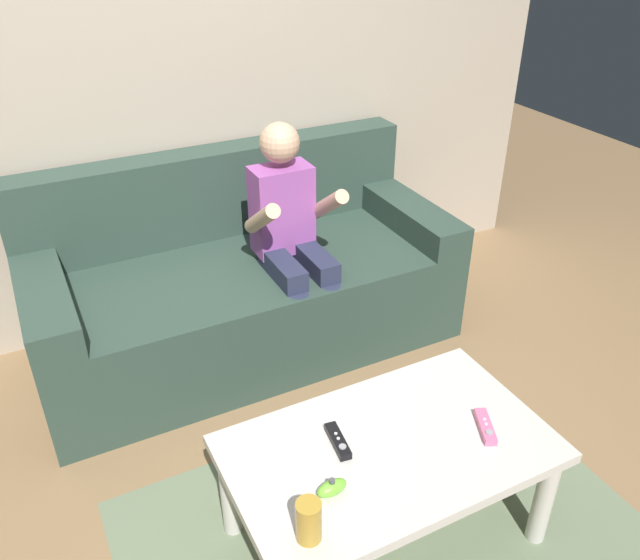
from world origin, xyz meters
The scene contains 10 objects.
ground_plane centered at (0.00, 0.00, 0.00)m, with size 8.07×8.07×0.00m, color olive.
wall_back centered at (0.00, 1.44, 1.25)m, with size 4.03×0.05×2.50m, color #B2A38E.
couch centered at (0.22, 1.04, 0.29)m, with size 1.80×0.80×0.83m.
person_seated_on_couch centered at (0.38, 0.86, 0.58)m, with size 0.35×0.43×1.03m.
coffee_table centered at (0.21, -0.18, 0.34)m, with size 0.96×0.57×0.40m.
area_rug centered at (0.21, -0.18, 0.00)m, with size 1.62×1.08×0.01m, color #6B7A5B.
game_remote_black_near_edge centered at (0.08, -0.11, 0.41)m, with size 0.05×0.14×0.03m.
nunchuk_lime centered at (-0.02, -0.26, 0.42)m, with size 0.09×0.05×0.05m.
game_remote_pink_far_corner centered at (0.50, -0.26, 0.41)m, with size 0.09×0.14×0.03m.
soda_can centered at (-0.14, -0.35, 0.46)m, with size 0.07×0.07×0.12m, color #B78C2D.
Camera 1 is at (-0.59, -1.31, 1.79)m, focal length 36.20 mm.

